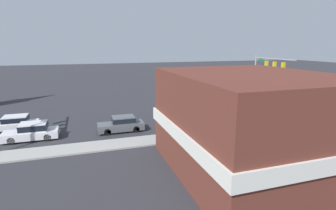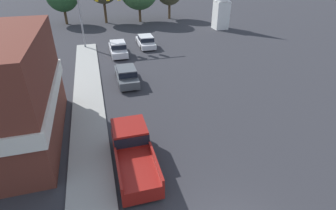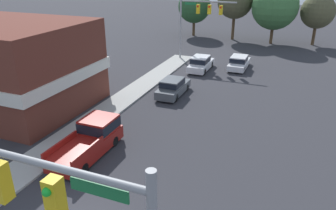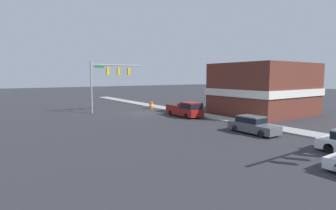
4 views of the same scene
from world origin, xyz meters
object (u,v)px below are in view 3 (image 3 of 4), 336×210
Objects in this scene: car_second_ahead at (201,63)px; pickup_truck_parked at (91,138)px; car_oncoming at (239,62)px; car_lead at (173,87)px.

pickup_truck_parked is (-1.28, -19.10, 0.10)m from car_second_ahead.
car_oncoming is at bearing 76.65° from pickup_truck_parked.
car_second_ahead is at bearing 89.10° from car_lead.
car_lead is 11.14m from car_oncoming.
car_oncoming is (3.79, 2.25, -0.06)m from car_second_ahead.
pickup_truck_parked reaches higher than car_oncoming.
car_lead is 0.85× the size of pickup_truck_parked.
car_lead is at bearing 69.43° from car_oncoming.
car_second_ahead is 19.14m from pickup_truck_parked.
pickup_truck_parked reaches higher than car_second_ahead.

